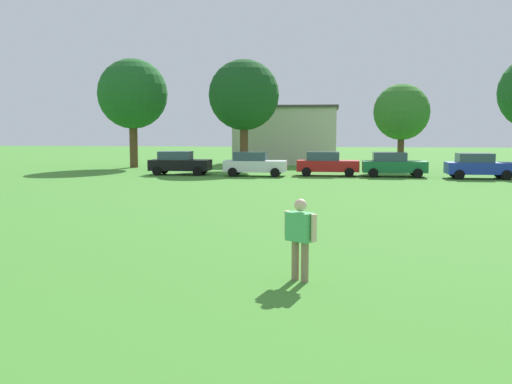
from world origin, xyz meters
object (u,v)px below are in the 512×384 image
object	(u,v)px
tree_far_left	(133,94)
parked_car_white_1	(254,164)
adult_bystander	(300,232)
parked_car_green_3	(393,164)
tree_left	(244,95)
parked_car_black_0	(179,163)
parked_car_blue_4	(478,166)
parked_car_red_2	(327,164)
tree_right	(402,112)

from	to	relation	value
tree_far_left	parked_car_white_1	bearing A→B (deg)	-34.83
adult_bystander	parked_car_green_3	world-z (taller)	adult_bystander
adult_bystander	tree_left	size ratio (longest dim) A/B	0.20
parked_car_black_0	parked_car_green_3	distance (m)	15.03
adult_bystander	parked_car_blue_4	size ratio (longest dim) A/B	0.41
parked_car_red_2	tree_right	bearing A→B (deg)	44.17
parked_car_red_2	parked_car_blue_4	world-z (taller)	same
parked_car_blue_4	tree_right	bearing A→B (deg)	122.42
parked_car_blue_4	tree_far_left	distance (m)	28.21
parked_car_white_1	parked_car_green_3	world-z (taller)	same
parked_car_black_0	parked_car_white_1	distance (m)	5.51
parked_car_black_0	tree_left	distance (m)	8.95
tree_left	tree_far_left	bearing A→B (deg)	172.84
parked_car_black_0	parked_car_red_2	distance (m)	10.51
parked_car_white_1	parked_car_green_3	bearing A→B (deg)	3.61
adult_bystander	parked_car_green_3	distance (m)	29.06
parked_car_green_3	tree_right	distance (m)	7.01
tree_far_left	parked_car_green_3	bearing A→B (deg)	-19.35
parked_car_black_0	tree_left	xyz separation A→B (m)	(3.75, 6.31, 5.12)
parked_car_black_0	tree_far_left	world-z (taller)	tree_far_left
parked_car_white_1	tree_left	size ratio (longest dim) A/B	0.49
parked_car_red_2	parked_car_green_3	distance (m)	4.54
parked_car_green_3	parked_car_white_1	bearing A→B (deg)	-176.39
adult_bystander	parked_car_black_0	bearing A→B (deg)	144.98
parked_car_green_3	tree_left	bearing A→B (deg)	151.37
parked_car_black_0	parked_car_blue_4	distance (m)	20.46
parked_car_white_1	tree_far_left	size ratio (longest dim) A/B	0.47
parked_car_white_1	tree_far_left	distance (m)	14.97
tree_far_left	parked_car_black_0	bearing A→B (deg)	-51.53
tree_far_left	tree_left	bearing A→B (deg)	-7.16
parked_car_red_2	tree_far_left	size ratio (longest dim) A/B	0.47
parked_car_blue_4	tree_right	world-z (taller)	tree_right
tree_right	adult_bystander	bearing A→B (deg)	-99.74
parked_car_black_0	parked_car_green_3	size ratio (longest dim) A/B	1.00
parked_car_blue_4	tree_far_left	xyz separation A→B (m)	(-26.43, 8.28, 5.36)
parked_car_white_1	parked_car_green_3	size ratio (longest dim) A/B	1.00
adult_bystander	tree_right	bearing A→B (deg)	115.47
parked_car_red_2	tree_far_left	world-z (taller)	tree_far_left
adult_bystander	tree_left	bearing A→B (deg)	135.78
parked_car_blue_4	tree_right	size ratio (longest dim) A/B	0.64
adult_bystander	tree_left	distance (m)	35.76
parked_car_black_0	tree_far_left	bearing A→B (deg)	128.47
parked_car_white_1	parked_car_black_0	bearing A→B (deg)	175.31
adult_bystander	parked_car_black_0	xyz separation A→B (m)	(-10.25, 28.51, -0.19)
parked_car_white_1	parked_car_green_3	distance (m)	9.56
parked_car_green_3	adult_bystander	bearing A→B (deg)	-99.47
parked_car_green_3	parked_car_blue_4	world-z (taller)	same
parked_car_blue_4	tree_left	bearing A→B (deg)	157.10
tree_far_left	adult_bystander	bearing A→B (deg)	-65.75
parked_car_red_2	parked_car_black_0	bearing A→B (deg)	-177.34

